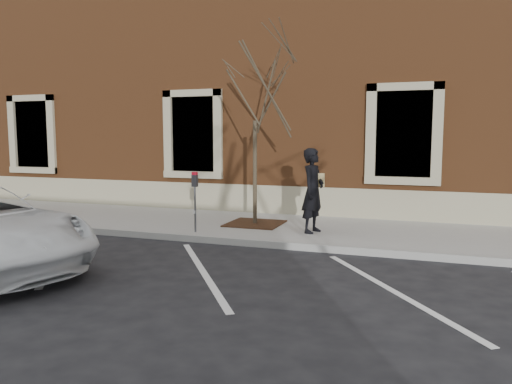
% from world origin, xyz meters
% --- Properties ---
extents(ground, '(120.00, 120.00, 0.00)m').
position_xyz_m(ground, '(0.00, 0.00, 0.00)').
color(ground, '#28282B').
rests_on(ground, ground).
extents(sidewalk_near, '(40.00, 3.50, 0.15)m').
position_xyz_m(sidewalk_near, '(0.00, 1.75, 0.07)').
color(sidewalk_near, '#A7A39D').
rests_on(sidewalk_near, ground).
extents(curb_near, '(40.00, 0.12, 0.15)m').
position_xyz_m(curb_near, '(0.00, -0.05, 0.07)').
color(curb_near, '#9E9E99').
rests_on(curb_near, ground).
extents(parking_stripes, '(28.00, 4.40, 0.01)m').
position_xyz_m(parking_stripes, '(0.00, -2.20, 0.00)').
color(parking_stripes, silver).
rests_on(parking_stripes, ground).
extents(building_civic, '(40.00, 8.62, 8.00)m').
position_xyz_m(building_civic, '(0.00, 7.74, 4.00)').
color(building_civic, brown).
rests_on(building_civic, ground).
extents(man, '(0.61, 0.79, 1.93)m').
position_xyz_m(man, '(1.18, 1.16, 1.12)').
color(man, black).
rests_on(man, sidewalk_near).
extents(parking_meter, '(0.13, 0.10, 1.39)m').
position_xyz_m(parking_meter, '(-1.37, 0.29, 1.12)').
color(parking_meter, '#595B60').
rests_on(parking_meter, sidewalk_near).
extents(tree_grate, '(1.32, 1.32, 0.03)m').
position_xyz_m(tree_grate, '(-0.42, 1.72, 0.17)').
color(tree_grate, '#3C2213').
rests_on(tree_grate, sidewalk_near).
extents(sapling, '(2.81, 2.81, 4.69)m').
position_xyz_m(sapling, '(-0.42, 1.72, 3.43)').
color(sapling, '#4B3D2D').
rests_on(sapling, sidewalk_near).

